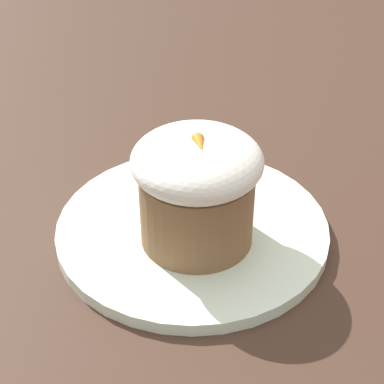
{
  "coord_description": "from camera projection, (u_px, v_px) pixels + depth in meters",
  "views": [
    {
      "loc": [
        0.43,
        -0.08,
        0.36
      ],
      "look_at": [
        0.02,
        -0.0,
        0.06
      ],
      "focal_mm": 60.0,
      "sensor_mm": 36.0,
      "label": 1
    }
  ],
  "objects": [
    {
      "name": "ground_plane",
      "position": [
        192.0,
        234.0,
        0.56
      ],
      "size": [
        4.0,
        4.0,
        0.0
      ],
      "primitive_type": "plane",
      "color": "#3D281E"
    },
    {
      "name": "spoon",
      "position": [
        193.0,
        203.0,
        0.58
      ],
      "size": [
        0.12,
        0.06,
        0.01
      ],
      "color": "silver",
      "rests_on": "dessert_plate"
    },
    {
      "name": "dessert_plate",
      "position": [
        192.0,
        229.0,
        0.56
      ],
      "size": [
        0.24,
        0.24,
        0.01
      ],
      "color": "silver",
      "rests_on": "ground_plane"
    },
    {
      "name": "carrot_cake",
      "position": [
        192.0,
        187.0,
        0.51
      ],
      "size": [
        0.1,
        0.1,
        0.1
      ],
      "color": "brown",
      "rests_on": "dessert_plate"
    }
  ]
}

